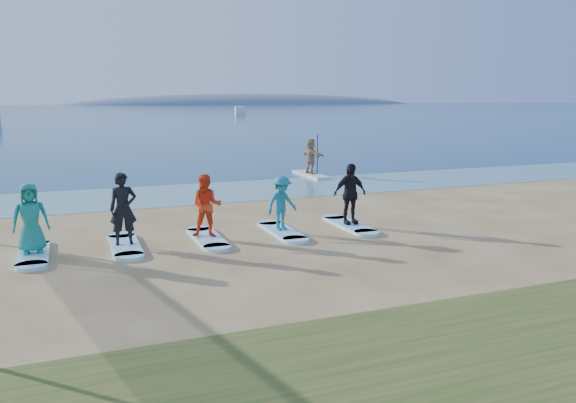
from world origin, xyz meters
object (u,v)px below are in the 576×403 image
object	(u,v)px
surfboard_1	(125,246)
student_0	(30,218)
surfboard_4	(349,225)
student_4	(350,194)
surfboard_2	(207,238)
paddleboarder	(311,156)
student_1	(123,209)
student_3	(282,203)
surfboard_3	(282,231)
boat_offshore_b	(240,114)
paddleboard	(311,175)
student_2	(207,206)
surfboard_0	(34,254)

from	to	relation	value
surfboard_1	student_0	bearing A→B (deg)	180.00
surfboard_4	student_4	xyz separation A→B (m)	(0.00, 0.00, 0.94)
surfboard_2	paddleboarder	bearing A→B (deg)	53.90
surfboard_2	student_1	bearing A→B (deg)	180.00
student_0	student_3	bearing A→B (deg)	-6.26
student_3	student_4	world-z (taller)	student_4
student_0	surfboard_2	xyz separation A→B (m)	(4.26, 0.00, -0.89)
paddleboarder	surfboard_3	distance (m)	11.79
surfboard_2	student_4	bearing A→B (deg)	0.00
boat_offshore_b	student_4	bearing A→B (deg)	-91.50
paddleboard	student_3	distance (m)	11.78
surfboard_3	student_3	world-z (taller)	student_3
student_1	student_2	bearing A→B (deg)	1.17
boat_offshore_b	student_1	xyz separation A→B (m)	(-36.76, -112.86, 1.00)
surfboard_1	student_1	distance (m)	0.96
surfboard_2	student_2	xyz separation A→B (m)	(0.00, 0.00, 0.88)
student_4	surfboard_1	bearing A→B (deg)	177.48
surfboard_2	student_2	world-z (taller)	student_2
paddleboard	student_3	world-z (taller)	student_3
surfboard_0	student_0	world-z (taller)	student_0
boat_offshore_b	student_3	distance (m)	117.45
surfboard_2	student_2	size ratio (longest dim) A/B	1.31
student_0	student_4	size ratio (longest dim) A/B	0.94
surfboard_2	surfboard_4	distance (m)	4.26
boat_offshore_b	surfboard_1	xyz separation A→B (m)	(-36.76, -112.86, 0.04)
paddleboard	paddleboarder	distance (m)	0.91
student_0	surfboard_2	bearing A→B (deg)	-6.26
surfboard_2	student_0	bearing A→B (deg)	180.00
student_1	surfboard_4	distance (m)	6.47
student_3	surfboard_4	distance (m)	2.28
surfboard_1	student_1	size ratio (longest dim) A/B	1.20
student_3	surfboard_1	bearing A→B (deg)	162.25
boat_offshore_b	surfboard_2	world-z (taller)	boat_offshore_b
paddleboard	student_1	size ratio (longest dim) A/B	1.64
paddleboard	surfboard_2	xyz separation A→B (m)	(-7.59, -10.41, -0.01)
surfboard_2	paddleboard	bearing A→B (deg)	53.90
student_1	student_2	world-z (taller)	student_1
surfboard_0	student_4	xyz separation A→B (m)	(8.53, 0.00, 0.94)
student_3	student_4	size ratio (longest dim) A/B	0.85
student_3	student_1	bearing A→B (deg)	162.25
paddleboard	paddleboarder	size ratio (longest dim) A/B	1.77
surfboard_0	student_3	distance (m)	6.45
paddleboarder	surfboard_4	distance (m)	10.96
student_3	surfboard_4	xyz separation A→B (m)	(2.13, 0.00, -0.81)
student_1	surfboard_4	bearing A→B (deg)	1.17
paddleboard	boat_offshore_b	xyz separation A→B (m)	(27.04, 102.45, -0.06)
surfboard_2	surfboard_4	world-z (taller)	same
paddleboard	paddleboarder	world-z (taller)	paddleboarder
surfboard_2	student_4	distance (m)	4.37
paddleboarder	surfboard_1	world-z (taller)	paddleboarder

